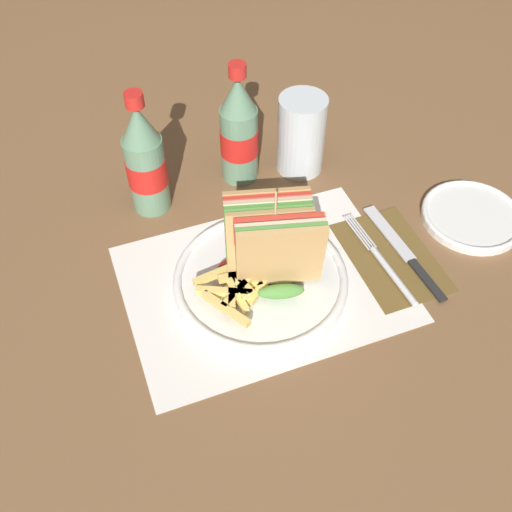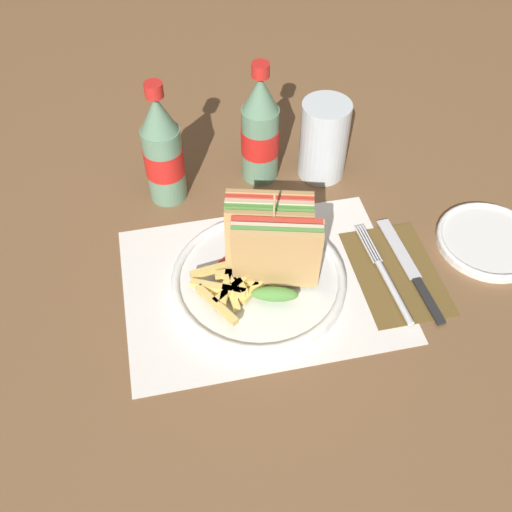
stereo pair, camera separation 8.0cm
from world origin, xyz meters
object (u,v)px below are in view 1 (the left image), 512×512
(side_saucer, at_px, (472,216))
(coke_bottle_near, at_px, (145,161))
(fork, at_px, (386,266))
(club_sandwich, at_px, (273,244))
(knife, at_px, (405,252))
(glass_near, at_px, (301,134))
(coke_bottle_far, at_px, (239,132))
(plate_main, at_px, (261,281))

(side_saucer, bearing_deg, coke_bottle_near, 155.60)
(fork, xyz_separation_m, side_saucer, (0.17, 0.04, -0.00))
(club_sandwich, bearing_deg, knife, -7.13)
(fork, bearing_deg, club_sandwich, 162.51)
(club_sandwich, distance_m, knife, 0.21)
(club_sandwich, xyz_separation_m, knife, (0.19, -0.02, -0.07))
(coke_bottle_near, distance_m, side_saucer, 0.49)
(glass_near, bearing_deg, side_saucer, -46.46)
(glass_near, bearing_deg, coke_bottle_near, -179.10)
(coke_bottle_near, height_order, coke_bottle_far, same)
(fork, relative_size, coke_bottle_far, 0.91)
(club_sandwich, xyz_separation_m, fork, (0.15, -0.04, -0.06))
(side_saucer, bearing_deg, knife, -168.16)
(club_sandwich, xyz_separation_m, side_saucer, (0.32, 0.00, -0.07))
(club_sandwich, height_order, fork, club_sandwich)
(coke_bottle_near, distance_m, coke_bottle_far, 0.15)
(club_sandwich, height_order, coke_bottle_near, coke_bottle_near)
(glass_near, bearing_deg, club_sandwich, -122.00)
(knife, bearing_deg, glass_near, 102.05)
(side_saucer, bearing_deg, coke_bottle_far, 143.15)
(glass_near, bearing_deg, fork, -84.34)
(plate_main, distance_m, glass_near, 0.26)
(plate_main, height_order, club_sandwich, club_sandwich)
(glass_near, bearing_deg, coke_bottle_far, 171.56)
(coke_bottle_far, bearing_deg, plate_main, -102.46)
(club_sandwich, relative_size, coke_bottle_far, 0.74)
(coke_bottle_near, relative_size, side_saucer, 1.33)
(coke_bottle_far, distance_m, glass_near, 0.10)
(fork, relative_size, coke_bottle_near, 0.91)
(coke_bottle_far, xyz_separation_m, side_saucer, (0.29, -0.22, -0.08))
(club_sandwich, distance_m, side_saucer, 0.33)
(fork, bearing_deg, coke_bottle_far, 111.89)
(knife, xyz_separation_m, glass_near, (-0.06, 0.23, 0.06))
(fork, xyz_separation_m, coke_bottle_near, (-0.27, 0.24, 0.08))
(plate_main, bearing_deg, coke_bottle_near, 115.59)
(plate_main, bearing_deg, coke_bottle_far, 77.54)
(club_sandwich, height_order, coke_bottle_far, coke_bottle_far)
(glass_near, xyz_separation_m, side_saucer, (0.19, -0.20, -0.06))
(side_saucer, bearing_deg, glass_near, 133.54)
(fork, bearing_deg, plate_main, 165.39)
(glass_near, height_order, side_saucer, glass_near)
(side_saucer, bearing_deg, plate_main, -178.70)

